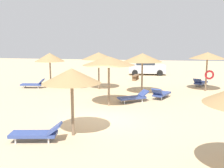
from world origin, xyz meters
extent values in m
plane|color=#D1B284|center=(0.00, 0.00, 0.00)|extent=(80.00, 80.00, 0.00)
cylinder|color=#75604C|center=(-1.93, 7.51, 1.21)|extent=(0.12, 0.12, 2.42)
cone|color=#9E7A4C|center=(-1.93, 7.51, 2.59)|extent=(2.59, 2.59, 0.54)
cylinder|color=#75604C|center=(-0.10, 2.55, 1.23)|extent=(0.12, 0.12, 2.46)
cone|color=#9E7A4C|center=(-0.10, 2.55, 2.61)|extent=(2.99, 2.99, 0.49)
cylinder|color=#75604C|center=(1.51, 6.32, 1.19)|extent=(0.12, 0.12, 2.39)
cone|color=#9E7A4C|center=(1.51, 6.32, 2.58)|extent=(2.76, 2.76, 0.59)
cylinder|color=#75604C|center=(-5.97, 7.55, 1.10)|extent=(0.12, 0.12, 2.21)
cone|color=#9E7A4C|center=(-5.97, 7.55, 2.45)|extent=(2.37, 2.37, 0.68)
cylinder|color=#75604C|center=(-0.53, -2.36, 1.10)|extent=(0.12, 0.12, 2.19)
cone|color=#9E7A4C|center=(-0.53, -2.36, 2.38)|extent=(2.28, 2.28, 0.58)
cylinder|color=#75604C|center=(6.15, 8.33, 1.26)|extent=(0.12, 0.12, 2.52)
cone|color=#9E7A4C|center=(6.15, 8.33, 2.66)|extent=(2.63, 2.63, 0.48)
torus|color=red|center=(6.37, 8.33, 1.22)|extent=(0.71, 0.22, 0.70)
cube|color=#33478C|center=(-4.08, 7.94, 0.28)|extent=(1.79, 0.94, 0.12)
cube|color=#33478C|center=(-3.30, 7.80, 0.47)|extent=(0.63, 0.72, 0.33)
cylinder|color=silver|center=(-3.45, 8.05, 0.11)|extent=(0.06, 0.06, 0.22)
cylinder|color=silver|center=(-3.53, 7.62, 0.11)|extent=(0.06, 0.06, 0.22)
cylinder|color=silver|center=(-4.63, 8.27, 0.11)|extent=(0.06, 0.06, 0.22)
cylinder|color=silver|center=(-4.71, 7.83, 0.11)|extent=(0.06, 0.06, 0.22)
cube|color=#33478C|center=(1.12, 3.65, 0.28)|extent=(1.77, 1.48, 0.12)
cube|color=#33478C|center=(1.78, 4.10, 0.50)|extent=(0.76, 0.80, 0.39)
cylinder|color=silver|center=(1.49, 4.17, 0.11)|extent=(0.06, 0.06, 0.22)
cylinder|color=silver|center=(1.74, 3.80, 0.11)|extent=(0.06, 0.06, 0.22)
cylinder|color=silver|center=(0.49, 3.50, 0.11)|extent=(0.06, 0.06, 0.22)
cylinder|color=silver|center=(0.74, 3.14, 0.11)|extent=(0.06, 0.06, 0.22)
cube|color=#33478C|center=(2.92, 5.15, 0.28)|extent=(1.23, 1.82, 0.12)
cube|color=#33478C|center=(2.62, 4.40, 0.55)|extent=(0.75, 0.63, 0.46)
cylinder|color=silver|center=(2.90, 4.51, 0.11)|extent=(0.06, 0.06, 0.22)
cylinder|color=silver|center=(2.49, 4.67, 0.11)|extent=(0.06, 0.06, 0.22)
cylinder|color=silver|center=(3.35, 5.62, 0.11)|extent=(0.06, 0.06, 0.22)
cylinder|color=silver|center=(2.94, 5.78, 0.11)|extent=(0.06, 0.06, 0.22)
cube|color=#33478C|center=(-7.33, 6.95, 0.28)|extent=(1.77, 0.87, 0.12)
cube|color=#33478C|center=(-6.54, 7.06, 0.53)|extent=(0.53, 0.70, 0.44)
cylinder|color=silver|center=(-6.77, 7.25, 0.11)|extent=(0.06, 0.06, 0.22)
cylinder|color=silver|center=(-6.71, 6.81, 0.11)|extent=(0.06, 0.06, 0.22)
cylinder|color=silver|center=(-7.96, 7.08, 0.11)|extent=(0.06, 0.06, 0.22)
cylinder|color=silver|center=(-7.90, 6.64, 0.11)|extent=(0.06, 0.06, 0.22)
cube|color=#33478C|center=(-1.75, -3.25, 0.28)|extent=(1.79, 0.97, 0.12)
cube|color=#33478C|center=(-0.96, -3.09, 0.50)|extent=(0.61, 0.73, 0.39)
cylinder|color=silver|center=(-1.20, -2.92, 0.11)|extent=(0.06, 0.06, 0.22)
cylinder|color=silver|center=(-1.11, -3.35, 0.11)|extent=(0.06, 0.06, 0.22)
cylinder|color=silver|center=(-2.38, -3.16, 0.11)|extent=(0.06, 0.06, 0.22)
cylinder|color=silver|center=(-2.29, -3.59, 0.11)|extent=(0.06, 0.06, 0.22)
cube|color=#33478C|center=(6.14, 10.57, 0.28)|extent=(1.35, 1.80, 0.12)
cube|color=#33478C|center=(5.77, 9.86, 0.51)|extent=(0.79, 0.72, 0.41)
cylinder|color=silver|center=(6.06, 9.94, 0.11)|extent=(0.06, 0.06, 0.22)
cylinder|color=silver|center=(5.67, 10.14, 0.11)|extent=(0.06, 0.06, 0.22)
cylinder|color=silver|center=(6.61, 11.00, 0.11)|extent=(0.06, 0.06, 0.22)
cylinder|color=silver|center=(6.21, 11.20, 0.11)|extent=(0.06, 0.06, 0.22)
cube|color=brown|center=(0.41, 12.81, 0.45)|extent=(0.60, 1.54, 0.08)
cube|color=brown|center=(0.33, 12.26, 0.21)|extent=(0.37, 0.17, 0.41)
cube|color=brown|center=(0.48, 13.35, 0.21)|extent=(0.37, 0.17, 0.41)
cube|color=silver|center=(1.23, 17.10, 0.67)|extent=(4.18, 2.19, 0.90)
cube|color=#262D38|center=(1.03, 17.07, 1.42)|extent=(2.18, 1.80, 0.60)
cylinder|color=black|center=(2.46, 18.14, 0.32)|extent=(0.66, 0.30, 0.64)
cylinder|color=black|center=(2.68, 16.39, 0.32)|extent=(0.66, 0.30, 0.64)
cylinder|color=black|center=(-0.22, 17.80, 0.32)|extent=(0.66, 0.30, 0.64)
cylinder|color=black|center=(0.00, 16.06, 0.32)|extent=(0.66, 0.30, 0.64)
camera|label=1|loc=(2.83, -11.51, 3.66)|focal=40.78mm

